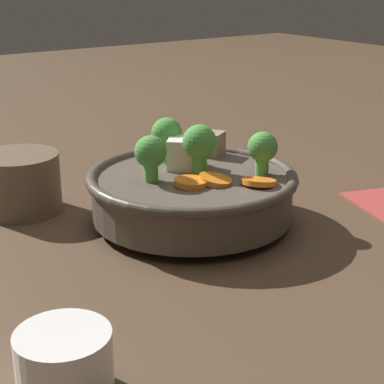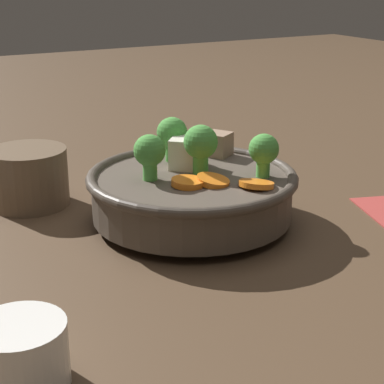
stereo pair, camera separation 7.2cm
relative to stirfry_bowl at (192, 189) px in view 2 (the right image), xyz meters
name	(u,v)px [view 2 (the right image)]	position (x,y,z in m)	size (l,w,h in m)	color
ground_plane	(192,223)	(0.00, 0.00, -0.04)	(3.00, 3.00, 0.00)	#4C3826
stirfry_bowl	(192,189)	(0.00, 0.00, 0.00)	(0.24, 0.24, 0.11)	#51473D
tea_cup	(21,355)	(-0.20, 0.25, -0.02)	(0.07, 0.07, 0.05)	white
dark_mug	(29,177)	(0.15, 0.15, -0.01)	(0.12, 0.09, 0.07)	brown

